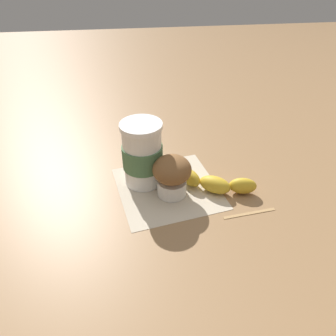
# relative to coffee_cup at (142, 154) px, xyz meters

# --- Properties ---
(ground_plane) EXTENTS (3.00, 3.00, 0.00)m
(ground_plane) POSITION_rel_coffee_cup_xyz_m (0.05, -0.03, -0.07)
(ground_plane) COLOR #936D47
(paper_napkin) EXTENTS (0.24, 0.24, 0.00)m
(paper_napkin) POSITION_rel_coffee_cup_xyz_m (0.05, -0.03, -0.07)
(paper_napkin) COLOR beige
(paper_napkin) RESTS_ON ground_plane
(coffee_cup) EXTENTS (0.09, 0.09, 0.14)m
(coffee_cup) POSITION_rel_coffee_cup_xyz_m (0.00, 0.00, 0.00)
(coffee_cup) COLOR white
(coffee_cup) RESTS_ON paper_napkin
(muffin) EXTENTS (0.08, 0.08, 0.09)m
(muffin) POSITION_rel_coffee_cup_xyz_m (0.06, -0.05, -0.02)
(muffin) COLOR white
(muffin) RESTS_ON paper_napkin
(banana) EXTENTS (0.17, 0.10, 0.04)m
(banana) POSITION_rel_coffee_cup_xyz_m (0.15, -0.05, -0.05)
(banana) COLOR gold
(banana) RESTS_ON paper_napkin
(wooden_stirrer) EXTENTS (0.11, 0.02, 0.00)m
(wooden_stirrer) POSITION_rel_coffee_cup_xyz_m (0.20, -0.13, -0.07)
(wooden_stirrer) COLOR tan
(wooden_stirrer) RESTS_ON ground_plane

